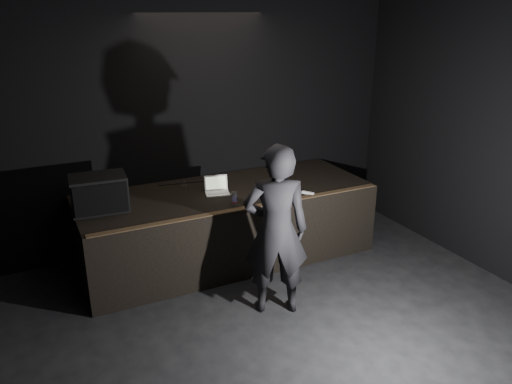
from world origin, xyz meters
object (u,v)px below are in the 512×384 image
object	(u,v)px
laptop	(217,189)
stage_riser	(227,224)
stage_monitor	(99,193)
beer_can	(234,199)
person	(276,231)

from	to	relation	value
laptop	stage_riser	bearing A→B (deg)	22.65
stage_riser	stage_monitor	xyz separation A→B (m)	(-1.67, 0.02, 0.72)
stage_riser	beer_can	distance (m)	0.82
stage_riser	stage_monitor	bearing A→B (deg)	179.35
stage_monitor	beer_can	distance (m)	1.66
laptop	beer_can	size ratio (longest dim) A/B	2.07
stage_monitor	beer_can	bearing A→B (deg)	-16.51
stage_monitor	beer_can	size ratio (longest dim) A/B	3.89
stage_monitor	laptop	xyz separation A→B (m)	(1.53, -0.04, -0.17)
stage_monitor	beer_can	xyz separation A→B (m)	(1.55, -0.58, -0.13)
beer_can	person	xyz separation A→B (m)	(0.11, -0.93, -0.08)
stage_riser	person	world-z (taller)	person
laptop	stage_monitor	bearing A→B (deg)	-168.57
stage_monitor	laptop	size ratio (longest dim) A/B	1.88
stage_monitor	laptop	distance (m)	1.54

